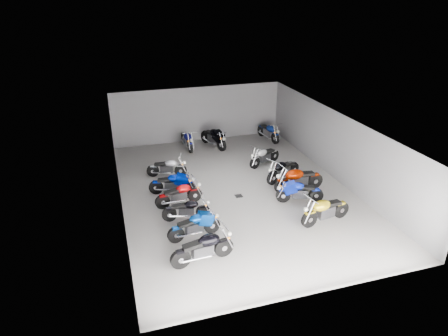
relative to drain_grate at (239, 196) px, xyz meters
The scene contains 20 objects.
ground 0.50m from the drain_grate, 90.00° to the left, with size 14.00×14.00×0.00m, color gray.
wall_back 7.67m from the drain_grate, 90.00° to the left, with size 10.00×0.10×3.20m, color slate.
wall_left 5.27m from the drain_grate, behind, with size 0.10×14.00×3.20m, color slate.
wall_right 5.27m from the drain_grate, ahead, with size 0.10×14.00×3.20m, color slate.
ceiling 3.25m from the drain_grate, 90.00° to the left, with size 10.00×14.00×0.04m, color black.
drain_grate is the anchor object (origin of this frame).
motorcycle_left_a 4.82m from the drain_grate, 123.21° to the right, with size 2.23×0.53×0.98m.
motorcycle_left_b 3.64m from the drain_grate, 135.44° to the right, with size 2.04×0.51×0.90m.
motorcycle_left_c 2.92m from the drain_grate, 154.11° to the right, with size 1.91×0.49×0.84m.
motorcycle_left_d 2.69m from the drain_grate, behind, with size 2.05×0.50×0.90m.
motorcycle_left_e 2.99m from the drain_grate, 158.59° to the left, with size 2.01×0.72×0.90m.
motorcycle_left_f 4.00m from the drain_grate, 132.14° to the left, with size 1.91×0.63×0.86m.
motorcycle_right_b 3.94m from the drain_grate, 50.24° to the right, with size 2.24×0.61×0.99m.
motorcycle_right_c 2.64m from the drain_grate, 28.36° to the right, with size 2.00×0.67×0.89m.
motorcycle_right_d 2.79m from the drain_grate, ahead, with size 2.39×0.49×1.05m.
motorcycle_right_e 2.74m from the drain_grate, 20.49° to the left, with size 2.03×1.05×0.96m.
motorcycle_right_f 3.72m from the drain_grate, 50.48° to the left, with size 1.93×1.00×0.91m.
motorcycle_back_c 6.40m from the drain_grate, 98.67° to the left, with size 0.45×2.19×0.96m.
motorcycle_back_d 6.14m from the drain_grate, 84.89° to the left, with size 0.92×2.27×1.03m.
motorcycle_back_f 7.42m from the drain_grate, 57.26° to the left, with size 0.58×2.19×0.97m.
Camera 1 is at (-5.15, -15.17, 8.40)m, focal length 32.00 mm.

